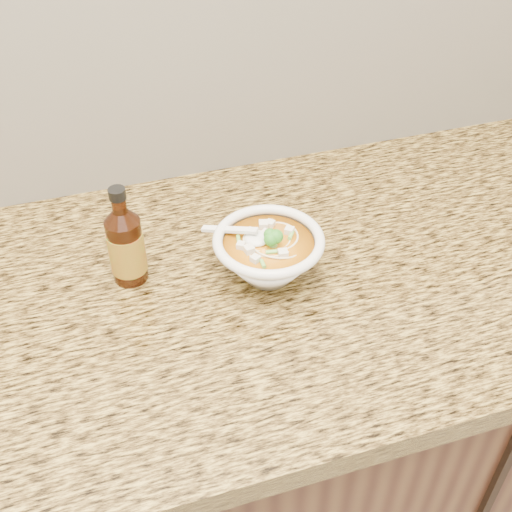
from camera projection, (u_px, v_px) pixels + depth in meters
name	position (u px, v px, depth m)	size (l,w,h in m)	color
cabinet	(151.00, 472.00, 1.27)	(4.00, 0.65, 0.86)	black
counter_slab	(119.00, 313.00, 0.97)	(4.00, 0.68, 0.04)	#A88A3D
soup_bowl	(268.00, 255.00, 0.98)	(0.17, 0.17, 0.09)	white
hot_sauce_bottle	(126.00, 246.00, 0.96)	(0.07, 0.07, 0.17)	#3E1808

